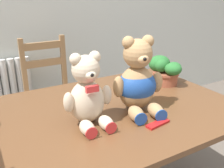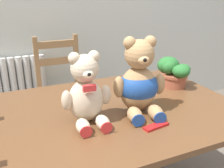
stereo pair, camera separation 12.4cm
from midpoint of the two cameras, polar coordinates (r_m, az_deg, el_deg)
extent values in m
cylinder|color=silver|center=(2.54, -22.88, -3.25)|extent=(0.06, 0.06, 0.78)
cylinder|color=silver|center=(2.54, -21.37, -3.04)|extent=(0.06, 0.06, 0.78)
cylinder|color=silver|center=(2.54, -19.87, -2.82)|extent=(0.06, 0.06, 0.78)
cylinder|color=silver|center=(2.55, -18.37, -2.60)|extent=(0.06, 0.06, 0.78)
cylinder|color=silver|center=(2.55, -16.87, -2.38)|extent=(0.06, 0.06, 0.78)
cylinder|color=silver|center=(2.56, -15.38, -2.16)|extent=(0.06, 0.06, 0.78)
cylinder|color=silver|center=(2.57, -13.90, -1.94)|extent=(0.06, 0.06, 0.78)
cube|color=silver|center=(2.70, -20.35, -10.21)|extent=(0.74, 0.10, 0.04)
cube|color=brown|center=(1.41, 4.47, -5.79)|extent=(1.30, 0.98, 0.03)
cube|color=brown|center=(1.84, -20.25, -13.53)|extent=(0.06, 0.06, 0.71)
cube|color=brown|center=(2.20, 12.81, -6.79)|extent=(0.06, 0.06, 0.71)
cube|color=#997047|center=(2.20, -9.18, -3.45)|extent=(0.39, 0.43, 0.03)
cube|color=#997047|center=(2.19, -2.94, -10.36)|extent=(0.04, 0.04, 0.45)
cube|color=#997047|center=(2.11, -12.11, -12.13)|extent=(0.04, 0.04, 0.45)
cube|color=#997047|center=(2.40, -6.40, -0.37)|extent=(0.04, 0.04, 0.98)
cube|color=#997047|center=(2.33, -14.65, -1.60)|extent=(0.04, 0.04, 0.98)
cube|color=#997047|center=(2.25, -11.15, 8.91)|extent=(0.31, 0.03, 0.06)
cube|color=#997047|center=(2.28, -10.89, 5.18)|extent=(0.31, 0.03, 0.06)
ellipsoid|color=beige|center=(1.22, -3.08, -3.83)|extent=(0.18, 0.15, 0.21)
sphere|color=beige|center=(1.16, -3.23, 3.53)|extent=(0.13, 0.13, 0.13)
sphere|color=beige|center=(1.16, -1.09, 6.30)|extent=(0.06, 0.06, 0.06)
sphere|color=beige|center=(1.13, -5.54, 5.85)|extent=(0.06, 0.06, 0.06)
ellipsoid|color=white|center=(1.12, -2.41, 2.35)|extent=(0.06, 0.05, 0.04)
sphere|color=black|center=(1.10, -2.01, 2.15)|extent=(0.02, 0.02, 0.02)
ellipsoid|color=beige|center=(1.22, 1.47, -2.50)|extent=(0.05, 0.05, 0.10)
ellipsoid|color=beige|center=(1.17, -7.32, -3.84)|extent=(0.05, 0.05, 0.10)
ellipsoid|color=beige|center=(1.17, 0.96, -8.90)|extent=(0.07, 0.11, 0.06)
cylinder|color=red|center=(1.13, 1.96, -10.08)|extent=(0.06, 0.01, 0.06)
ellipsoid|color=beige|center=(1.15, -3.52, -9.74)|extent=(0.07, 0.11, 0.06)
cylinder|color=red|center=(1.10, -2.67, -11.00)|extent=(0.06, 0.01, 0.06)
cube|color=red|center=(1.12, -2.04, -0.99)|extent=(0.06, 0.02, 0.03)
ellipsoid|color=tan|center=(1.33, 8.67, -1.12)|extent=(0.23, 0.20, 0.24)
sphere|color=tan|center=(1.28, 9.12, 6.68)|extent=(0.15, 0.15, 0.15)
sphere|color=tan|center=(1.28, 11.52, 9.39)|extent=(0.06, 0.06, 0.06)
sphere|color=tan|center=(1.24, 6.95, 9.31)|extent=(0.06, 0.06, 0.06)
ellipsoid|color=#E5B279|center=(1.23, 10.03, 5.52)|extent=(0.07, 0.07, 0.05)
sphere|color=black|center=(1.20, 10.52, 5.36)|extent=(0.02, 0.02, 0.02)
ellipsoid|color=tan|center=(1.35, 13.43, -0.02)|extent=(0.07, 0.07, 0.11)
ellipsoid|color=tan|center=(1.27, 4.40, -0.76)|extent=(0.07, 0.07, 0.11)
ellipsoid|color=tan|center=(1.28, 12.73, -6.52)|extent=(0.10, 0.13, 0.07)
cylinder|color=#1E4793|center=(1.24, 13.84, -7.71)|extent=(0.06, 0.02, 0.06)
ellipsoid|color=tan|center=(1.24, 8.13, -7.10)|extent=(0.10, 0.13, 0.07)
cylinder|color=#1E4793|center=(1.20, 9.08, -8.36)|extent=(0.06, 0.02, 0.06)
ellipsoid|color=#1E4793|center=(1.33, 8.70, -0.63)|extent=(0.25, 0.22, 0.18)
cylinder|color=#9E5138|center=(1.75, 15.90, 0.88)|extent=(0.17, 0.17, 0.09)
cylinder|color=#9E5138|center=(1.74, 16.01, 1.96)|extent=(0.18, 0.18, 0.02)
ellipsoid|color=#286B2D|center=(1.77, 17.90, 3.31)|extent=(0.10, 0.10, 0.06)
ellipsoid|color=#286B2D|center=(1.77, 14.72, 4.18)|extent=(0.15, 0.14, 0.12)
ellipsoid|color=#286B2D|center=(1.69, 15.11, 3.65)|extent=(0.10, 0.08, 0.09)
ellipsoid|color=#286B2D|center=(1.67, 17.60, 2.79)|extent=(0.11, 0.11, 0.08)
cube|color=red|center=(1.23, 12.94, -9.43)|extent=(0.13, 0.06, 0.01)
camera|label=1|loc=(0.06, -87.14, 1.08)|focal=40.00mm
camera|label=2|loc=(0.06, 92.86, -1.08)|focal=40.00mm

